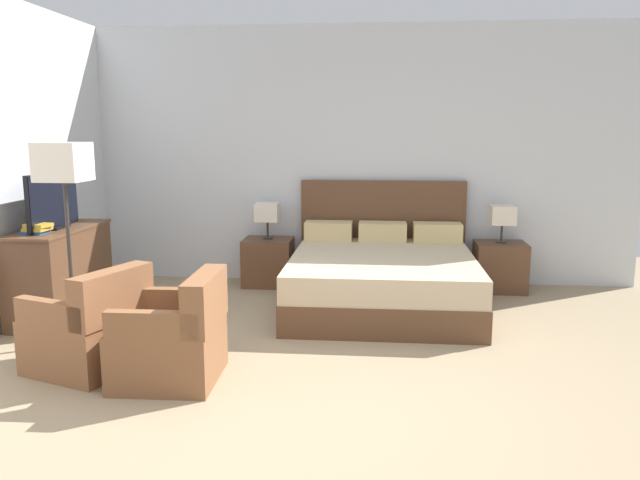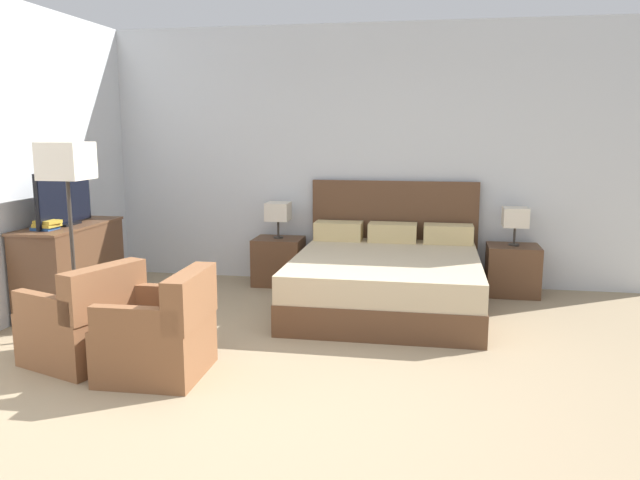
% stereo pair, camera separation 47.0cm
% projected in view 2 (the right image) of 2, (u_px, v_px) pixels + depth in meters
% --- Properties ---
extents(ground_plane, '(10.38, 10.38, 0.00)m').
position_uv_depth(ground_plane, '(271.00, 411.00, 3.87)').
color(ground_plane, '#998466').
extents(wall_back, '(6.65, 0.06, 2.87)m').
position_uv_depth(wall_back, '(349.00, 156.00, 7.00)').
color(wall_back, silver).
rests_on(wall_back, ground).
extents(wall_left, '(0.06, 5.26, 2.87)m').
position_uv_depth(wall_left, '(8.00, 163.00, 5.50)').
color(wall_left, silver).
rests_on(wall_left, ground).
extents(bed, '(1.84, 2.07, 1.17)m').
position_uv_depth(bed, '(387.00, 278.00, 6.10)').
color(bed, brown).
rests_on(bed, ground).
extents(nightstand_left, '(0.54, 0.45, 0.53)m').
position_uv_depth(nightstand_left, '(279.00, 261.00, 7.03)').
color(nightstand_left, brown).
rests_on(nightstand_left, ground).
extents(nightstand_right, '(0.54, 0.45, 0.53)m').
position_uv_depth(nightstand_right, '(512.00, 270.00, 6.58)').
color(nightstand_right, brown).
rests_on(nightstand_right, ground).
extents(table_lamp_left, '(0.26, 0.26, 0.40)m').
position_uv_depth(table_lamp_left, '(278.00, 212.00, 6.94)').
color(table_lamp_left, '#332D28').
rests_on(table_lamp_left, nightstand_left).
extents(table_lamp_right, '(0.26, 0.26, 0.40)m').
position_uv_depth(table_lamp_right, '(515.00, 218.00, 6.49)').
color(table_lamp_right, '#332D28').
rests_on(table_lamp_right, nightstand_right).
extents(dresser, '(0.50, 1.21, 0.84)m').
position_uv_depth(dresser, '(71.00, 266.00, 5.98)').
color(dresser, brown).
rests_on(dresser, ground).
extents(tv, '(0.18, 0.84, 0.51)m').
position_uv_depth(tv, '(64.00, 199.00, 5.83)').
color(tv, black).
rests_on(tv, dresser).
extents(book_red_cover, '(0.19, 0.18, 0.03)m').
position_uv_depth(book_red_cover, '(45.00, 228.00, 5.58)').
color(book_red_cover, '#234C8E').
rests_on(book_red_cover, dresser).
extents(book_blue_cover, '(0.20, 0.20, 0.03)m').
position_uv_depth(book_blue_cover, '(47.00, 225.00, 5.57)').
color(book_blue_cover, gold).
rests_on(book_blue_cover, book_red_cover).
extents(book_small_top, '(0.22, 0.20, 0.03)m').
position_uv_depth(book_small_top, '(47.00, 222.00, 5.57)').
color(book_small_top, gold).
rests_on(book_small_top, book_blue_cover).
extents(armchair_by_window, '(0.88, 0.87, 0.76)m').
position_uv_depth(armchair_by_window, '(86.00, 325.00, 4.67)').
color(armchair_by_window, brown).
rests_on(armchair_by_window, ground).
extents(armchair_companion, '(0.71, 0.70, 0.76)m').
position_uv_depth(armchair_companion, '(161.00, 336.00, 4.41)').
color(armchair_companion, brown).
rests_on(armchair_companion, ground).
extents(floor_lamp, '(0.35, 0.35, 1.63)m').
position_uv_depth(floor_lamp, '(67.00, 173.00, 5.05)').
color(floor_lamp, '#332D28').
rests_on(floor_lamp, ground).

